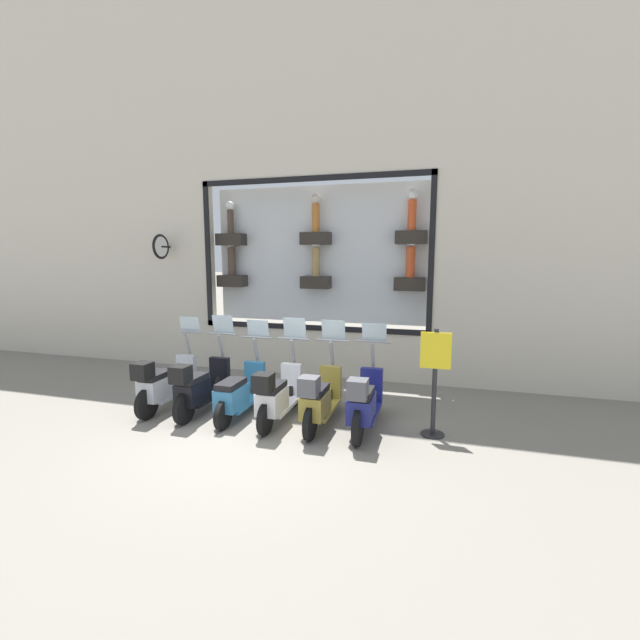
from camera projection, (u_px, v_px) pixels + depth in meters
ground_plane at (246, 434)px, 6.62m from camera, size 120.00×120.00×0.00m
building_facade at (314, 151)px, 9.30m from camera, size 1.21×36.00×9.81m
scooter_navy_0 at (364, 402)px, 6.61m from camera, size 1.81×0.61×1.60m
scooter_olive_1 at (319, 399)px, 6.81m from camera, size 1.80×0.60×1.63m
scooter_white_2 at (277, 395)px, 7.01m from camera, size 1.80×0.60×1.63m
scooter_teal_3 at (239, 393)px, 7.27m from camera, size 1.79×0.60×1.56m
scooter_black_4 at (200, 387)px, 7.41m from camera, size 1.81×0.60×1.62m
scooter_silver_5 at (164, 384)px, 7.61m from camera, size 1.81×0.61×1.57m
shop_sign_post at (435, 379)px, 6.44m from camera, size 0.36×0.45×1.66m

